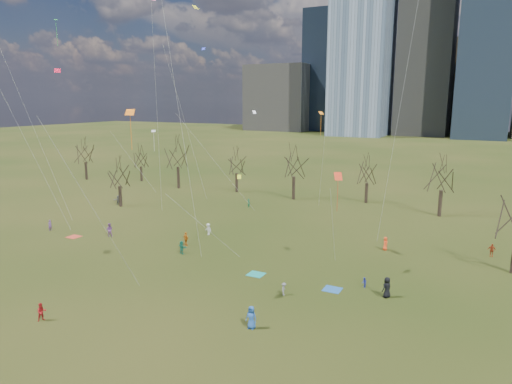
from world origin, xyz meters
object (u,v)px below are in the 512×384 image
at_px(blanket_crimson, 74,237).
at_px(blanket_teal, 256,274).
at_px(person_4, 186,239).
at_px(person_0, 251,317).
at_px(person_2, 42,312).
at_px(blanket_navy, 332,289).

bearing_deg(blanket_crimson, blanket_teal, -1.50).
bearing_deg(person_4, blanket_teal, 177.16).
bearing_deg(person_4, blanket_crimson, 31.71).
distance_m(person_0, person_4, 21.70).
height_order(blanket_teal, person_0, person_0).
distance_m(person_0, person_2, 16.59).
relative_size(blanket_navy, person_2, 1.08).
relative_size(blanket_crimson, person_4, 0.97).
xyz_separation_m(person_2, person_4, (-1.06, 20.73, 0.08)).
height_order(blanket_navy, person_4, person_4).
height_order(blanket_navy, person_2, person_2).
height_order(blanket_crimson, person_0, person_0).
height_order(blanket_teal, person_2, person_2).
relative_size(blanket_navy, blanket_crimson, 1.00).
distance_m(blanket_crimson, person_4, 15.25).
height_order(person_0, person_2, person_0).
xyz_separation_m(blanket_teal, person_2, (-10.60, -16.36, 0.72)).
distance_m(blanket_navy, person_2, 24.69).
distance_m(blanket_navy, person_4, 20.12).
xyz_separation_m(blanket_crimson, person_0, (31.12, -10.60, 0.89)).
distance_m(blanket_teal, person_0, 10.99).
bearing_deg(blanket_teal, blanket_navy, -0.57).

